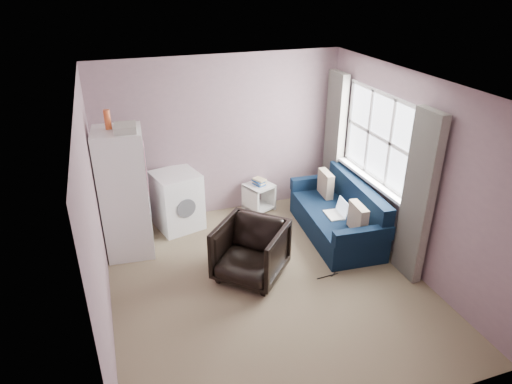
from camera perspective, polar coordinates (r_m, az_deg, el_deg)
room at (r=5.24m, az=1.77°, el=-0.27°), size 3.84×4.24×2.54m
armchair at (r=5.79m, az=-0.69°, el=-7.10°), size 1.10×1.09×0.82m
fridge at (r=6.30m, az=-16.09°, el=-0.12°), size 0.67×0.66×2.03m
washing_machine at (r=6.96m, az=-9.83°, el=-0.90°), size 0.76×0.76×0.89m
side_table at (r=7.45m, az=0.36°, el=-0.37°), size 0.52×0.52×0.55m
sofa at (r=6.84m, az=10.40°, el=-3.06°), size 0.96×1.88×0.82m
window_dressing at (r=6.61m, az=14.12°, el=3.32°), size 0.17×2.62×2.18m
floor_cables at (r=6.13m, az=9.49°, el=-9.98°), size 0.45×0.20×0.01m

